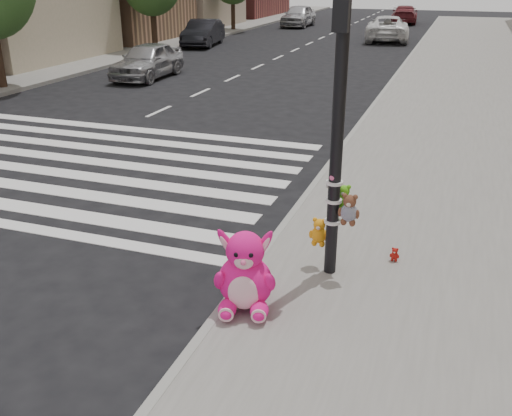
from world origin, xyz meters
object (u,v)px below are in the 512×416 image
at_px(red_teddy, 395,254).
at_px(car_silver_far, 147,60).
at_px(car_white_near, 387,28).
at_px(pink_bunny, 245,276).
at_px(signal_pole, 337,160).
at_px(car_dark_far, 203,33).

distance_m(red_teddy, car_silver_far, 16.69).
height_order(red_teddy, car_white_near, car_white_near).
distance_m(pink_bunny, car_silver_far, 17.19).
bearing_deg(signal_pole, pink_bunny, -122.45).
relative_size(pink_bunny, car_silver_far, 0.26).
bearing_deg(car_silver_far, car_white_near, 63.68).
height_order(signal_pole, car_silver_far, signal_pole).
bearing_deg(car_white_near, signal_pole, 89.22).
distance_m(red_teddy, car_dark_far, 26.13).
bearing_deg(pink_bunny, red_teddy, 33.95).
bearing_deg(car_silver_far, signal_pole, -54.13).
relative_size(signal_pole, red_teddy, 19.41).
height_order(signal_pole, car_dark_far, signal_pole).
bearing_deg(signal_pole, car_white_near, 96.12).
relative_size(signal_pole, car_dark_far, 0.94).
bearing_deg(car_white_near, pink_bunny, 87.47).
bearing_deg(car_dark_far, pink_bunny, -73.78).
xyz_separation_m(pink_bunny, car_silver_far, (-9.44, 14.36, 0.11)).
bearing_deg(red_teddy, car_silver_far, 135.55).
bearing_deg(car_dark_far, red_teddy, -68.92).
height_order(car_silver_far, car_dark_far, car_dark_far).
distance_m(pink_bunny, car_white_near, 30.31).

